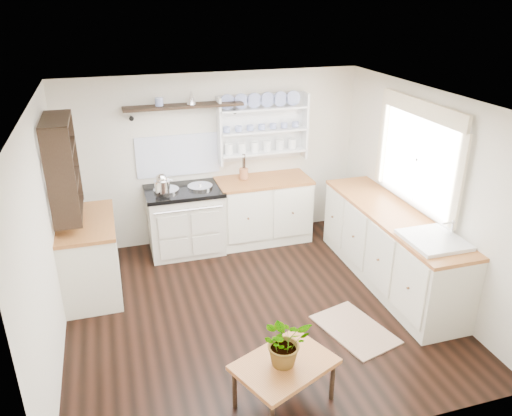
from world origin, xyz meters
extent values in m
cube|color=black|center=(0.00, 0.00, 0.00)|extent=(4.00, 3.80, 0.01)
cube|color=beige|center=(0.00, 1.90, 1.15)|extent=(4.00, 0.02, 2.30)
cube|color=beige|center=(2.00, 0.00, 1.15)|extent=(0.02, 3.80, 2.30)
cube|color=beige|center=(-2.00, 0.00, 1.15)|extent=(0.02, 3.80, 2.30)
cube|color=white|center=(0.00, 0.00, 2.30)|extent=(4.00, 3.80, 0.01)
cube|color=white|center=(1.96, 0.15, 1.50)|extent=(0.04, 1.40, 1.00)
cube|color=white|center=(1.94, 0.15, 1.50)|extent=(0.02, 1.50, 1.10)
cube|color=#FCF5C9|center=(1.92, 0.15, 2.08)|extent=(0.04, 1.55, 0.18)
cube|color=beige|center=(-0.49, 1.57, 0.42)|extent=(0.95, 0.62, 0.84)
cube|color=black|center=(-0.49, 1.57, 0.86)|extent=(0.99, 0.66, 0.05)
cylinder|color=silver|center=(-0.71, 1.57, 0.90)|extent=(0.32, 0.32, 0.03)
cylinder|color=silver|center=(-0.28, 1.57, 0.90)|extent=(0.32, 0.32, 0.03)
cylinder|color=silver|center=(-0.49, 1.22, 0.74)|extent=(0.86, 0.02, 0.02)
cube|color=silver|center=(0.60, 1.60, 0.44)|extent=(1.25, 0.60, 0.88)
cube|color=brown|center=(0.60, 1.60, 0.88)|extent=(1.27, 0.63, 0.04)
cube|color=silver|center=(1.70, 0.10, 0.44)|extent=(0.60, 2.40, 0.88)
cube|color=brown|center=(1.70, 0.10, 0.88)|extent=(0.62, 2.43, 0.04)
cube|color=white|center=(1.70, -0.65, 0.80)|extent=(0.55, 0.60, 0.28)
cylinder|color=silver|center=(1.90, -0.65, 1.00)|extent=(0.02, 0.02, 0.22)
cube|color=silver|center=(-1.70, 0.90, 0.44)|extent=(0.60, 1.10, 0.88)
cube|color=brown|center=(-1.70, 0.90, 0.88)|extent=(0.62, 1.13, 0.04)
cube|color=white|center=(0.65, 1.88, 1.55)|extent=(1.20, 0.03, 0.90)
cube|color=white|center=(0.65, 1.79, 1.55)|extent=(1.20, 0.22, 0.02)
cylinder|color=navy|center=(0.65, 1.80, 1.82)|extent=(0.20, 0.02, 0.20)
cube|color=black|center=(-0.40, 1.77, 1.92)|extent=(1.50, 0.24, 0.04)
cone|color=black|center=(-1.05, 1.84, 1.81)|extent=(0.06, 0.20, 0.06)
cone|color=black|center=(0.25, 1.84, 1.81)|extent=(0.06, 0.20, 0.06)
cube|color=black|center=(-1.84, 0.90, 1.55)|extent=(0.28, 0.80, 1.05)
cylinder|color=#AD693F|center=(0.34, 1.68, 0.98)|extent=(0.12, 0.12, 0.14)
cube|color=brown|center=(-0.16, -1.40, 0.41)|extent=(0.95, 0.84, 0.04)
cylinder|color=black|center=(-0.57, -1.33, 0.19)|extent=(0.04, 0.04, 0.39)
cylinder|color=black|center=(0.25, -1.47, 0.19)|extent=(0.04, 0.04, 0.39)
cylinder|color=black|center=(0.06, -1.05, 0.19)|extent=(0.04, 0.04, 0.39)
imported|color=#3F7233|center=(-0.16, -1.40, 0.65)|extent=(0.42, 0.38, 0.44)
cube|color=#7E6049|center=(0.88, -0.68, 0.01)|extent=(0.75, 0.96, 0.02)
camera|label=1|loc=(-1.33, -4.45, 3.23)|focal=35.00mm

